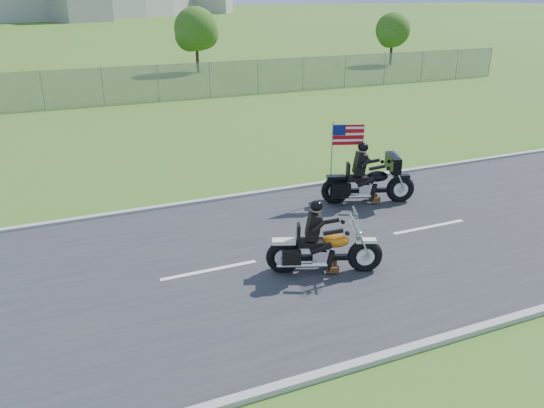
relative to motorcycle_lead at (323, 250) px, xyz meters
name	(u,v)px	position (x,y,z in m)	size (l,w,h in m)	color
ground	(291,256)	(-0.30, 0.98, -0.55)	(420.00, 420.00, 0.00)	#425D1D
road	(291,255)	(-0.30, 0.98, -0.53)	(120.00, 8.00, 0.04)	#28282B
curb_north	(235,197)	(-0.30, 5.03, -0.50)	(120.00, 0.18, 0.12)	#9E9B93
curb_south	(390,355)	(-0.30, -3.07, -0.50)	(120.00, 0.18, 0.12)	#9E9B93
fence	(43,90)	(-5.30, 20.98, 0.45)	(60.00, 0.03, 2.00)	gray
tree_fence_near	(196,31)	(5.74, 31.02, 2.43)	(3.52, 3.28, 4.75)	#382316
tree_fence_far	(393,32)	(21.74, 29.02, 2.09)	(3.08, 2.87, 4.20)	#382316
motorcycle_lead	(323,250)	(0.00, 0.00, 0.00)	(2.47, 1.23, 1.74)	black
motorcycle_follow	(368,183)	(3.15, 3.15, 0.08)	(2.67, 1.33, 2.30)	black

